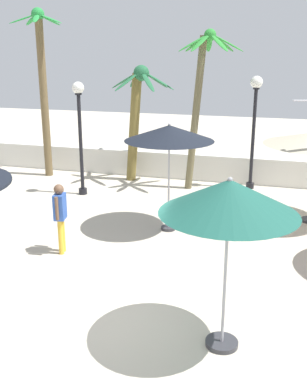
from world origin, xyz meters
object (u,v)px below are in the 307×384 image
(lamp_post_1, at_px, (80,124))
(lamp_post_2, at_px, (254,116))
(patio_umbrella_5, at_px, (229,198))
(guest_2, at_px, (60,212))
(palm_tree_0, at_px, (200,91))
(palm_tree_2, at_px, (43,79))
(patio_umbrella_2, at_px, (169,134))
(palm_tree_3, at_px, (137,110))

(lamp_post_1, distance_m, lamp_post_2, 5.91)
(patio_umbrella_5, bearing_deg, lamp_post_2, 92.08)
(patio_umbrella_5, height_order, lamp_post_2, lamp_post_2)
(patio_umbrella_5, height_order, guest_2, patio_umbrella_5)
(palm_tree_0, xyz_separation_m, palm_tree_2, (-5.98, 0.21, 0.28))
(patio_umbrella_2, height_order, palm_tree_3, palm_tree_3)
(lamp_post_2, xyz_separation_m, guest_2, (-3.89, -6.84, -1.53))
(patio_umbrella_2, bearing_deg, guest_2, -133.93)
(patio_umbrella_5, relative_size, palm_tree_3, 0.68)
(palm_tree_3, bearing_deg, palm_tree_0, -11.52)
(lamp_post_1, bearing_deg, patio_umbrella_5, -50.88)
(lamp_post_2, bearing_deg, lamp_post_1, -156.84)
(patio_umbrella_2, height_order, palm_tree_2, palm_tree_2)
(palm_tree_0, distance_m, palm_tree_2, 5.99)
(patio_umbrella_5, xyz_separation_m, lamp_post_2, (-0.34, 9.41, 0.02))
(palm_tree_2, bearing_deg, lamp_post_1, -39.40)
(patio_umbrella_2, xyz_separation_m, palm_tree_3, (-2.39, 4.55, -0.00))
(patio_umbrella_5, height_order, palm_tree_2, palm_tree_2)
(palm_tree_2, height_order, palm_tree_3, palm_tree_2)
(patio_umbrella_2, xyz_separation_m, guest_2, (-2.09, -2.17, -1.60))
(lamp_post_2, relative_size, guest_2, 2.27)
(palm_tree_0, height_order, palm_tree_2, palm_tree_2)
(palm_tree_0, distance_m, lamp_post_2, 2.06)
(patio_umbrella_2, distance_m, palm_tree_0, 4.13)
(patio_umbrella_2, distance_m, lamp_post_1, 4.33)
(patio_umbrella_2, bearing_deg, lamp_post_1, 147.07)
(palm_tree_3, xyz_separation_m, lamp_post_1, (-1.23, -2.20, -0.25))
(guest_2, bearing_deg, palm_tree_0, 71.31)
(palm_tree_0, relative_size, lamp_post_2, 1.38)
(patio_umbrella_5, bearing_deg, patio_umbrella_2, 114.31)
(palm_tree_3, height_order, lamp_post_1, palm_tree_3)
(guest_2, bearing_deg, palm_tree_2, 121.06)
(lamp_post_1, xyz_separation_m, lamp_post_2, (5.43, 2.32, 0.18))
(patio_umbrella_5, relative_size, guest_2, 1.68)
(guest_2, bearing_deg, patio_umbrella_5, -31.36)
(patio_umbrella_2, height_order, lamp_post_2, lamp_post_2)
(palm_tree_2, xyz_separation_m, lamp_post_1, (2.34, -1.92, -1.29))
(patio_umbrella_2, relative_size, palm_tree_2, 0.47)
(palm_tree_3, relative_size, lamp_post_2, 1.08)
(patio_umbrella_2, height_order, patio_umbrella_5, patio_umbrella_2)
(palm_tree_0, distance_m, guest_2, 6.98)
(patio_umbrella_2, height_order, lamp_post_1, lamp_post_1)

